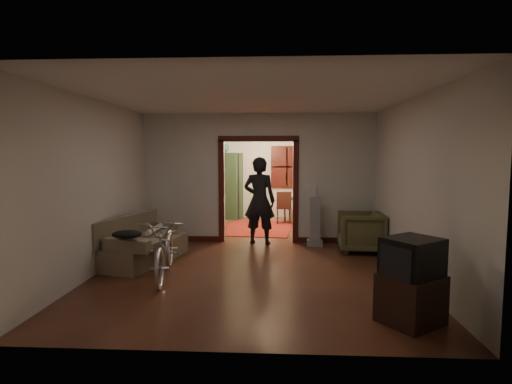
# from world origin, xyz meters

# --- Properties ---
(floor) EXTENTS (5.00, 8.50, 0.01)m
(floor) POSITION_xyz_m (0.00, 0.00, 0.00)
(floor) COLOR #391C12
(floor) RESTS_ON ground
(ceiling) EXTENTS (5.00, 8.50, 0.01)m
(ceiling) POSITION_xyz_m (0.00, 0.00, 2.80)
(ceiling) COLOR white
(ceiling) RESTS_ON floor
(wall_back) EXTENTS (5.00, 0.02, 2.80)m
(wall_back) POSITION_xyz_m (0.00, 4.25, 1.40)
(wall_back) COLOR beige
(wall_back) RESTS_ON floor
(wall_left) EXTENTS (0.02, 8.50, 2.80)m
(wall_left) POSITION_xyz_m (-2.50, 0.00, 1.40)
(wall_left) COLOR beige
(wall_left) RESTS_ON floor
(wall_right) EXTENTS (0.02, 8.50, 2.80)m
(wall_right) POSITION_xyz_m (2.50, 0.00, 1.40)
(wall_right) COLOR beige
(wall_right) RESTS_ON floor
(partition_wall) EXTENTS (5.00, 0.14, 2.80)m
(partition_wall) POSITION_xyz_m (0.00, 0.75, 1.40)
(partition_wall) COLOR beige
(partition_wall) RESTS_ON floor
(door_casing) EXTENTS (1.74, 0.20, 2.32)m
(door_casing) POSITION_xyz_m (0.00, 0.75, 1.10)
(door_casing) COLOR #39110D
(door_casing) RESTS_ON floor
(far_window) EXTENTS (0.98, 0.06, 1.28)m
(far_window) POSITION_xyz_m (0.70, 4.21, 1.55)
(far_window) COLOR black
(far_window) RESTS_ON wall_back
(chandelier) EXTENTS (0.24, 0.24, 0.24)m
(chandelier) POSITION_xyz_m (0.00, 2.50, 2.35)
(chandelier) COLOR #FFE0A5
(chandelier) RESTS_ON ceiling
(light_switch) EXTENTS (0.08, 0.01, 0.12)m
(light_switch) POSITION_xyz_m (1.05, 0.68, 1.25)
(light_switch) COLOR silver
(light_switch) RESTS_ON partition_wall
(sofa) EXTENTS (1.26, 1.96, 0.83)m
(sofa) POSITION_xyz_m (-1.98, -1.03, 0.42)
(sofa) COLOR brown
(sofa) RESTS_ON floor
(rolled_paper) EXTENTS (0.10, 0.80, 0.10)m
(rolled_paper) POSITION_xyz_m (-1.88, -0.73, 0.53)
(rolled_paper) COLOR beige
(rolled_paper) RESTS_ON sofa
(jacket) EXTENTS (0.47, 0.35, 0.14)m
(jacket) POSITION_xyz_m (-1.93, -1.94, 0.68)
(jacket) COLOR black
(jacket) RESTS_ON sofa
(bicycle) EXTENTS (0.89, 1.87, 0.94)m
(bicycle) POSITION_xyz_m (-1.33, -1.89, 0.47)
(bicycle) COLOR silver
(bicycle) RESTS_ON floor
(armchair) EXTENTS (0.92, 0.90, 0.79)m
(armchair) POSITION_xyz_m (2.06, -0.06, 0.40)
(armchair) COLOR brown
(armchair) RESTS_ON floor
(tv_stand) EXTENTS (0.83, 0.81, 0.56)m
(tv_stand) POSITION_xyz_m (1.93, -3.45, 0.28)
(tv_stand) COLOR black
(tv_stand) RESTS_ON floor
(crt_tv) EXTENTS (0.76, 0.75, 0.49)m
(crt_tv) POSITION_xyz_m (1.93, -3.45, 0.74)
(crt_tv) COLOR black
(crt_tv) RESTS_ON tv_stand
(vacuum) EXTENTS (0.33, 0.27, 1.03)m
(vacuum) POSITION_xyz_m (1.20, 0.40, 0.52)
(vacuum) COLOR gray
(vacuum) RESTS_ON floor
(person) EXTENTS (0.76, 0.57, 1.88)m
(person) POSITION_xyz_m (0.03, 0.53, 0.94)
(person) COLOR black
(person) RESTS_ON floor
(oriental_rug) EXTENTS (1.95, 2.43, 0.02)m
(oriental_rug) POSITION_xyz_m (-0.10, 2.31, 0.01)
(oriental_rug) COLOR maroon
(oriental_rug) RESTS_ON floor
(locker) EXTENTS (1.10, 0.81, 1.97)m
(locker) POSITION_xyz_m (-1.18, 3.98, 0.99)
(locker) COLOR #223924
(locker) RESTS_ON floor
(globe) EXTENTS (0.28, 0.28, 0.28)m
(globe) POSITION_xyz_m (-1.18, 3.98, 1.94)
(globe) COLOR #1E5972
(globe) RESTS_ON locker
(desk) EXTENTS (0.96, 0.65, 0.65)m
(desk) POSITION_xyz_m (1.03, 3.67, 0.33)
(desk) COLOR black
(desk) RESTS_ON floor
(desk_chair) EXTENTS (0.44, 0.44, 0.91)m
(desk_chair) POSITION_xyz_m (0.59, 3.10, 0.45)
(desk_chair) COLOR black
(desk_chair) RESTS_ON floor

